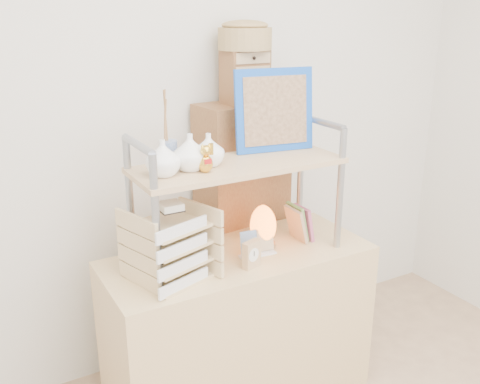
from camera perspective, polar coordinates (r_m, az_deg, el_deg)
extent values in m
cube|color=silver|center=(2.64, -5.51, 8.39)|extent=(3.40, 0.02, 2.60)
cube|color=tan|center=(2.57, -0.13, -14.22)|extent=(1.20, 0.50, 0.75)
cube|color=brown|center=(2.81, 0.26, -4.20)|extent=(0.47, 0.28, 1.35)
cylinder|color=#90959E|center=(1.98, -8.92, -3.67)|extent=(0.03, 0.03, 0.55)
cylinder|color=#90959E|center=(2.25, -11.65, -1.08)|extent=(0.03, 0.03, 0.55)
cylinder|color=#90959E|center=(2.03, -10.82, 4.95)|extent=(0.03, 0.30, 0.03)
cylinder|color=#90959E|center=(2.40, 10.64, 0.24)|extent=(0.03, 0.03, 0.55)
cylinder|color=#90959E|center=(2.62, 6.47, 2.07)|extent=(0.03, 0.03, 0.55)
cylinder|color=#90959E|center=(2.44, 8.78, 7.36)|extent=(0.03, 0.30, 0.03)
cube|color=tan|center=(2.24, -0.15, 2.88)|extent=(0.90, 0.34, 0.02)
imported|color=white|center=(2.06, -8.23, 3.61)|extent=(0.14, 0.14, 0.14)
imported|color=white|center=(2.12, -5.35, 4.26)|extent=(0.14, 0.14, 0.15)
imported|color=white|center=(2.18, -3.37, 4.53)|extent=(0.13, 0.13, 0.13)
cylinder|color=#244F9D|center=(2.22, -7.58, 4.20)|extent=(0.07, 0.07, 0.10)
cube|color=#124AB1|center=(2.40, 3.69, 8.70)|extent=(0.37, 0.11, 0.37)
cube|color=brown|center=(2.39, 3.83, 8.66)|extent=(0.30, 0.08, 0.30)
cube|color=#BB527D|center=(2.52, 6.82, -3.18)|extent=(0.05, 0.12, 0.17)
cube|color=#78A753|center=(2.53, 6.15, -3.13)|extent=(0.05, 0.12, 0.17)
cube|color=tan|center=(2.50, 6.00, -3.38)|extent=(0.06, 0.13, 0.17)
cube|color=tan|center=(2.21, -7.28, -8.85)|extent=(0.33, 0.32, 0.01)
cube|color=white|center=(2.09, -6.00, -9.64)|extent=(0.24, 0.09, 0.05)
cube|color=tan|center=(2.17, -7.37, -7.12)|extent=(0.33, 0.32, 0.01)
cube|color=white|center=(2.06, -6.07, -7.83)|extent=(0.24, 0.09, 0.05)
cube|color=tan|center=(2.14, -7.45, -5.33)|extent=(0.33, 0.32, 0.01)
cube|color=white|center=(2.03, -6.14, -5.96)|extent=(0.24, 0.09, 0.05)
cube|color=tan|center=(2.11, -7.53, -3.50)|extent=(0.33, 0.32, 0.01)
cube|color=white|center=(2.00, -6.22, -4.02)|extent=(0.24, 0.09, 0.05)
cube|color=beige|center=(2.07, -7.42, -1.54)|extent=(0.08, 0.08, 0.03)
cylinder|color=brown|center=(2.45, 2.42, -5.63)|extent=(0.11, 0.11, 0.02)
ellipsoid|color=orange|center=(2.41, 2.45, -3.45)|extent=(0.13, 0.12, 0.18)
cube|color=tan|center=(2.25, 1.24, -6.67)|extent=(0.09, 0.06, 0.12)
cylinder|color=white|center=(2.23, 1.48, -6.74)|extent=(0.06, 0.02, 0.06)
cube|color=white|center=(2.37, 1.88, -6.67)|extent=(0.17, 0.06, 0.01)
cube|color=navy|center=(2.33, 0.95, -5.49)|extent=(0.08, 0.03, 0.11)
cube|color=tan|center=(2.38, 2.71, -5.09)|extent=(0.08, 0.03, 0.10)
cube|color=brown|center=(2.59, 0.51, 12.17)|extent=(0.20, 0.15, 0.25)
cube|color=tan|center=(2.53, 1.40, 9.87)|extent=(0.18, 0.01, 0.05)
cube|color=tan|center=(2.52, 1.41, 11.28)|extent=(0.18, 0.01, 0.05)
cube|color=tan|center=(2.52, 1.42, 12.69)|extent=(0.18, 0.01, 0.05)
cube|color=tan|center=(2.51, 1.43, 14.11)|extent=(0.18, 0.01, 0.05)
cylinder|color=olive|center=(2.57, 0.52, 16.04)|extent=(0.25, 0.25, 0.10)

